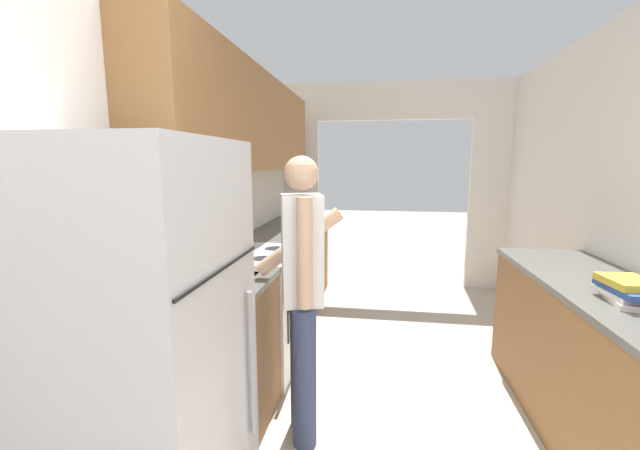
# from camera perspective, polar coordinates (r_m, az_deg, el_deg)

# --- Properties ---
(wall_left) EXTENTS (0.38, 6.71, 2.50)m
(wall_left) POSITION_cam_1_polar(r_m,az_deg,el_deg) (2.87, -15.56, 8.25)
(wall_left) COLOR white
(wall_left) RESTS_ON ground_plane
(wall_far_with_doorway) EXTENTS (3.15, 0.06, 2.50)m
(wall_far_with_doorway) POSITION_cam_1_polar(r_m,az_deg,el_deg) (4.96, 10.48, 7.98)
(wall_far_with_doorway) COLOR white
(wall_far_with_doorway) RESTS_ON ground_plane
(counter_left) EXTENTS (0.62, 3.10, 0.89)m
(counter_left) POSITION_cam_1_polar(r_m,az_deg,el_deg) (3.64, -6.49, -8.52)
(counter_left) COLOR brown
(counter_left) RESTS_ON ground_plane
(counter_right) EXTENTS (0.62, 2.27, 0.89)m
(counter_right) POSITION_cam_1_polar(r_m,az_deg,el_deg) (2.61, 37.65, -17.77)
(counter_right) COLOR brown
(counter_right) RESTS_ON ground_plane
(refrigerator) EXTENTS (0.70, 0.71, 1.63)m
(refrigerator) POSITION_cam_1_polar(r_m,az_deg,el_deg) (1.72, -24.42, -16.89)
(refrigerator) COLOR #B7B7BC
(refrigerator) RESTS_ON ground_plane
(range_oven) EXTENTS (0.66, 0.73, 1.03)m
(range_oven) POSITION_cam_1_polar(r_m,az_deg,el_deg) (3.06, -9.49, -11.97)
(range_oven) COLOR white
(range_oven) RESTS_ON ground_plane
(person) EXTENTS (0.51, 0.44, 1.58)m
(person) POSITION_cam_1_polar(r_m,az_deg,el_deg) (2.16, -2.59, -9.88)
(person) COLOR #384266
(person) RESTS_ON ground_plane
(book_stack) EXTENTS (0.25, 0.30, 0.11)m
(book_stack) POSITION_cam_1_polar(r_m,az_deg,el_deg) (2.38, 38.40, -7.60)
(book_stack) COLOR white
(book_stack) RESTS_ON counter_right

